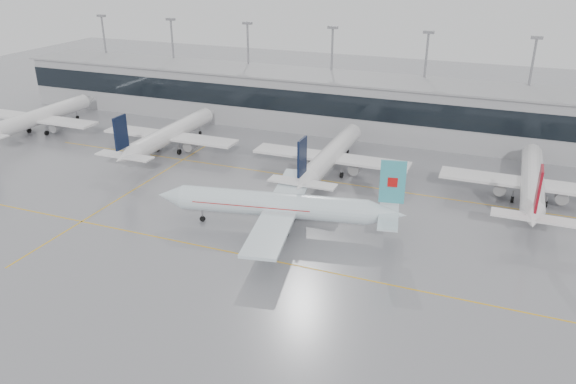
% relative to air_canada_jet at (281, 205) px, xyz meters
% --- Properties ---
extents(ground, '(320.00, 320.00, 0.00)m').
position_rel_air_canada_jet_xyz_m(ground, '(0.11, -9.29, -3.89)').
color(ground, gray).
rests_on(ground, ground).
extents(taxi_line_main, '(120.00, 0.25, 0.01)m').
position_rel_air_canada_jet_xyz_m(taxi_line_main, '(0.11, -9.29, -3.88)').
color(taxi_line_main, '#E8A713').
rests_on(taxi_line_main, ground).
extents(taxi_line_north, '(120.00, 0.25, 0.01)m').
position_rel_air_canada_jet_xyz_m(taxi_line_north, '(0.11, 20.71, -3.88)').
color(taxi_line_north, '#E8A713').
rests_on(taxi_line_north, ground).
extents(taxi_line_cross, '(0.25, 60.00, 0.01)m').
position_rel_air_canada_jet_xyz_m(taxi_line_cross, '(-29.89, 5.71, -3.88)').
color(taxi_line_cross, '#E8A713').
rests_on(taxi_line_cross, ground).
extents(terminal, '(180.00, 15.00, 12.00)m').
position_rel_air_canada_jet_xyz_m(terminal, '(0.11, 52.71, 2.11)').
color(terminal, '#959599').
rests_on(terminal, ground).
extents(terminal_glass, '(180.00, 0.20, 5.00)m').
position_rel_air_canada_jet_xyz_m(terminal_glass, '(0.11, 45.16, 3.61)').
color(terminal_glass, black).
rests_on(terminal_glass, ground).
extents(terminal_roof, '(182.00, 16.00, 0.40)m').
position_rel_air_canada_jet_xyz_m(terminal_roof, '(0.11, 52.71, 8.31)').
color(terminal_roof, gray).
rests_on(terminal_roof, ground).
extents(light_masts, '(156.40, 1.00, 22.60)m').
position_rel_air_canada_jet_xyz_m(light_masts, '(0.11, 58.71, 9.46)').
color(light_masts, gray).
rests_on(light_masts, ground).
extents(air_canada_jet, '(38.13, 31.25, 12.20)m').
position_rel_air_canada_jet_xyz_m(air_canada_jet, '(0.00, 0.00, 0.00)').
color(air_canada_jet, silver).
rests_on(air_canada_jet, ground).
extents(parked_jet_a, '(29.64, 36.96, 11.72)m').
position_rel_air_canada_jet_xyz_m(parked_jet_a, '(-69.89, 24.40, -0.18)').
color(parked_jet_a, silver).
rests_on(parked_jet_a, ground).
extents(parked_jet_b, '(29.64, 36.96, 11.72)m').
position_rel_air_canada_jet_xyz_m(parked_jet_b, '(-34.89, 24.40, -0.18)').
color(parked_jet_b, silver).
rests_on(parked_jet_b, ground).
extents(parked_jet_c, '(29.64, 36.96, 11.72)m').
position_rel_air_canada_jet_xyz_m(parked_jet_c, '(0.11, 24.40, -0.18)').
color(parked_jet_c, silver).
rests_on(parked_jet_c, ground).
extents(parked_jet_d, '(29.64, 36.96, 11.72)m').
position_rel_air_canada_jet_xyz_m(parked_jet_d, '(35.11, 24.40, -0.18)').
color(parked_jet_d, silver).
rests_on(parked_jet_d, ground).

